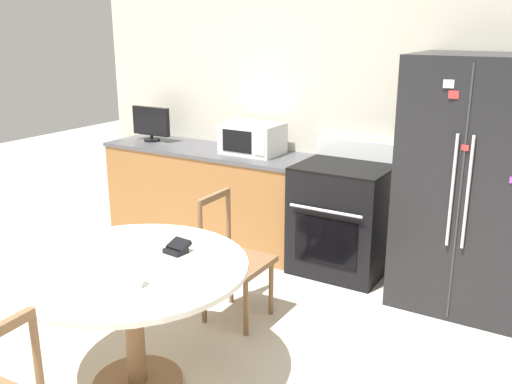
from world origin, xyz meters
TOP-DOWN VIEW (x-y plane):
  - back_wall at (0.00, 2.65)m, footprint 5.20×0.10m
  - kitchen_counter at (-1.18, 2.29)m, footprint 2.06×0.64m
  - refrigerator at (1.23, 2.20)m, footprint 0.95×0.78m
  - oven_range at (0.23, 2.26)m, footprint 0.75×0.68m
  - microwave at (-0.70, 2.33)m, footprint 0.52×0.38m
  - countertop_tv at (-1.86, 2.29)m, footprint 0.43×0.16m
  - dining_table at (-0.14, 0.14)m, footprint 1.31×1.31m
  - dining_chair_far at (-0.09, 1.10)m, footprint 0.42×0.42m
  - candle_glass at (0.08, -0.05)m, footprint 0.08×0.08m
  - wallet at (-0.03, 0.41)m, footprint 0.13×0.14m

SIDE VIEW (x-z plane):
  - dining_chair_far at x=-0.09m, z-range -0.02..0.89m
  - kitchen_counter at x=-1.18m, z-range 0.00..0.90m
  - oven_range at x=0.23m, z-range -0.07..1.01m
  - dining_table at x=-0.14m, z-range 0.25..1.01m
  - wallet at x=-0.03m, z-range 0.75..0.82m
  - candle_glass at x=0.08m, z-range 0.76..0.84m
  - refrigerator at x=1.23m, z-range 0.00..1.83m
  - microwave at x=-0.70m, z-range 0.90..1.18m
  - countertop_tv at x=-1.86m, z-range 0.91..1.26m
  - back_wall at x=0.00m, z-range 0.00..2.60m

